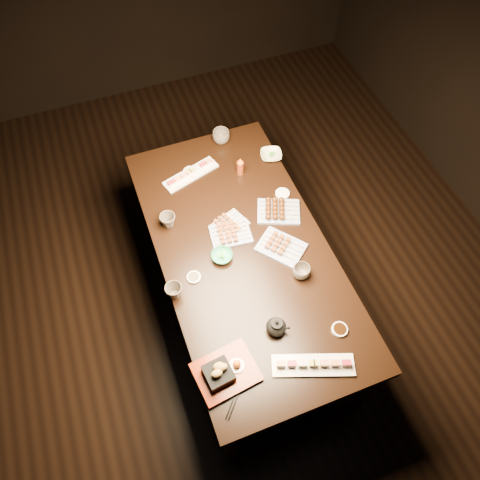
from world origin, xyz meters
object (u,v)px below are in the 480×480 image
Objects in this scene: teacup_near_left at (174,291)px; teacup_far_right at (221,136)px; yakitori_plate_center at (231,232)px; edamame_bowl_green at (222,256)px; sushi_platter_near at (313,364)px; condiment_bottle at (240,166)px; tempura_tray at (226,369)px; edamame_bowl_cream at (271,155)px; dining_table at (243,282)px; teacup_mid_right at (301,272)px; teacup_far_left at (168,221)px; teapot at (276,326)px; sushi_platter_far at (190,173)px; yakitori_plate_right at (281,245)px; yakitori_plate_left at (229,223)px.

teacup_far_right is (0.59, 0.95, 0.00)m from teacup_near_left.
edamame_bowl_green is (-0.10, -0.12, -0.01)m from yakitori_plate_center.
condiment_bottle reaches higher than sushi_platter_near.
condiment_bottle reaches higher than tempura_tray.
yakitori_plate_center is 0.64m from edamame_bowl_cream.
condiment_bottle reaches higher than teacup_far_right.
edamame_bowl_green is 0.79m from edamame_bowl_cream.
teacup_mid_right reaches higher than dining_table.
teacup_far_left is (-0.34, 0.30, 0.42)m from dining_table.
dining_table is 13.60× the size of edamame_bowl_cream.
teapot is at bearing -111.66° from edamame_bowl_cream.
teacup_near_left is 0.99× the size of teacup_far_left.
teacup_far_right reaches higher than dining_table.
sushi_platter_far is at bearing 176.16° from edamame_bowl_cream.
edamame_bowl_cream is at bearing 100.10° from teapot.
tempura_tray is (-0.19, -0.60, 0.03)m from edamame_bowl_green.
yakitori_plate_right is 2.08× the size of teapot.
yakitori_plate_center is 1.90× the size of teapot.
yakitori_plate_right is at bearing -69.41° from yakitori_plate_left.
edamame_bowl_green is 0.43m from teacup_mid_right.
teapot reaches higher than sushi_platter_near.
teapot reaches higher than teacup_mid_right.
teacup_far_left reaches higher than sushi_platter_far.
yakitori_plate_center is 0.73m from teacup_far_right.
tempura_tray is 1.23m from condiment_bottle.
tempura_tray reaches higher than edamame_bowl_cream.
condiment_bottle is at bearing 59.15° from tempura_tray.
sushi_platter_far is 2.68× the size of edamame_bowl_cream.
teacup_mid_right reaches higher than yakitori_plate_right.
yakitori_plate_center is at bearing -105.36° from teacup_far_right.
teacup_far_left is 0.76× the size of teapot.
teapot is at bearing -101.06° from condiment_bottle.
yakitori_plate_center is (-0.03, 0.11, 0.40)m from dining_table.
edamame_bowl_cream is at bearing 77.75° from teacup_mid_right.
condiment_bottle is (-0.05, 0.78, 0.03)m from teacup_mid_right.
tempura_tray is at bearing -82.76° from yakitori_plate_right.
yakitori_plate_right is 0.68m from edamame_bowl_cream.
teapot is (-0.02, -0.49, 0.42)m from dining_table.
yakitori_plate_right is at bearing 99.35° from sushi_platter_near.
edamame_bowl_cream is at bearing 47.77° from edamame_bowl_green.
sushi_platter_near is at bearing -74.15° from edamame_bowl_green.
sushi_platter_near is 0.74m from edamame_bowl_green.
condiment_bottle is at bearing 47.12° from teacup_near_left.
teacup_near_left reaches higher than edamame_bowl_green.
tempura_tray reaches higher than teacup_near_left.
sushi_platter_near is 4.39× the size of teacup_near_left.
teacup_far_left is at bearing -163.85° from yakitori_plate_right.
yakitori_plate_center is 2.50× the size of teacup_far_left.
teacup_far_right is (0.16, 0.81, 0.42)m from dining_table.
teacup_near_left reaches higher than sushi_platter_near.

